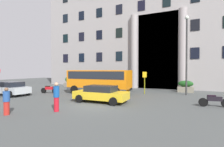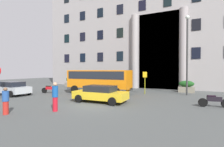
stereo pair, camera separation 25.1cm
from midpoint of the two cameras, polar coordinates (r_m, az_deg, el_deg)
name	(u,v)px [view 2 (the right image)]	position (r m, az deg, el deg)	size (l,w,h in m)	color
ground_plane	(93,106)	(12.41, -5.83, -11.05)	(80.00, 64.00, 0.12)	#484C4A
office_building_facade	(150,22)	(29.65, 13.02, 16.96)	(34.35, 9.78, 21.38)	#999492
orange_minibus	(99,79)	(18.28, -4.00, -2.06)	(7.03, 2.76, 2.56)	orange
bus_stop_sign	(145,80)	(18.34, 11.58, -2.26)	(0.44, 0.08, 2.39)	#979917
hedge_planter_east	(186,87)	(21.14, 24.44, -4.15)	(1.73, 0.86, 1.36)	gray
hedge_planter_entrance_right	(71,81)	(27.03, -13.46, -2.67)	(2.14, 0.75, 1.64)	gray
hedge_planter_west	(123,84)	(22.35, 4.16, -3.48)	(1.56, 0.73, 1.59)	slate
hedge_planter_far_west	(99,84)	(24.29, -4.13, -3.46)	(1.48, 0.94, 1.29)	gray
parked_compact_extra	(13,88)	(19.90, -30.59, -4.36)	(4.04, 2.17, 1.39)	#AFB8BC
parked_coupe_end	(100,93)	(13.47, -3.48, -6.85)	(4.34, 2.07, 1.33)	gold
motorcycle_near_kerb	(110,93)	(15.34, -0.10, -6.76)	(1.95, 0.61, 0.89)	black
motorcycle_far_end	(49,89)	(19.89, -20.32, -5.03)	(1.90, 0.73, 0.89)	black
scooter_by_planter	(214,101)	(13.61, 31.90, -7.92)	(2.00, 0.63, 0.89)	black
pedestrian_man_red_shirt	(6,101)	(11.43, -32.11, -7.97)	(0.36, 0.36, 1.57)	#B0251E
pedestrian_man_crossing	(55,97)	(10.99, -18.29, -7.51)	(0.36, 0.36, 1.81)	red
lamppost_plaza_centre	(187,49)	(18.83, 24.71, 7.58)	(0.40, 0.40, 8.15)	#343434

